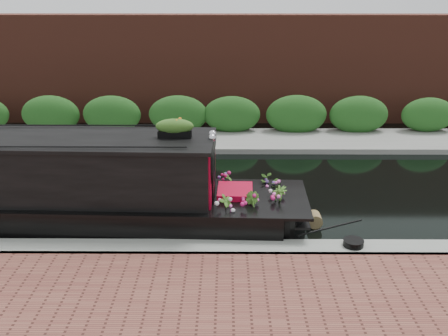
{
  "coord_description": "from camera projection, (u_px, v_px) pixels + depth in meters",
  "views": [
    {
      "loc": [
        1.84,
        -11.9,
        5.1
      ],
      "look_at": [
        1.77,
        -0.6,
        0.88
      ],
      "focal_mm": 40.0,
      "sensor_mm": 36.0,
      "label": 1
    }
  ],
  "objects": [
    {
      "name": "far_bank_path",
      "position": [
        173.0,
        143.0,
        16.88
      ],
      "size": [
        40.0,
        2.4,
        0.34
      ],
      "primitive_type": "cube",
      "color": "gray",
      "rests_on": "ground"
    },
    {
      "name": "ground",
      "position": [
        156.0,
        191.0,
        12.95
      ],
      "size": [
        80.0,
        80.0,
        0.0
      ],
      "primitive_type": "plane",
      "color": "black",
      "rests_on": "ground"
    },
    {
      "name": "far_brick_wall",
      "position": [
        181.0,
        120.0,
        19.69
      ],
      "size": [
        40.0,
        1.0,
        8.0
      ],
      "primitive_type": "cube",
      "color": "#58291E",
      "rests_on": "ground"
    },
    {
      "name": "near_bank_coping",
      "position": [
        134.0,
        257.0,
        9.86
      ],
      "size": [
        40.0,
        0.6,
        0.5
      ],
      "primitive_type": "cube",
      "color": "gray",
      "rests_on": "ground"
    },
    {
      "name": "coiled_mooring_rope",
      "position": [
        353.0,
        243.0,
        9.77
      ],
      "size": [
        0.4,
        0.4,
        0.12
      ],
      "primitive_type": "cylinder",
      "color": "black",
      "rests_on": "near_bank_coping"
    },
    {
      "name": "rope_fender",
      "position": [
        314.0,
        219.0,
        11.07
      ],
      "size": [
        0.32,
        0.35,
        0.32
      ],
      "primitive_type": "cylinder",
      "rotation": [
        1.57,
        0.0,
        0.0
      ],
      "color": "olive",
      "rests_on": "ground"
    },
    {
      "name": "far_hedge",
      "position": [
        175.0,
        135.0,
        17.72
      ],
      "size": [
        40.0,
        1.1,
        2.8
      ],
      "primitive_type": "cube",
      "color": "#20511B",
      "rests_on": "ground"
    },
    {
      "name": "narrowboat",
      "position": [
        35.0,
        193.0,
        10.88
      ],
      "size": [
        11.4,
        2.36,
        2.67
      ],
      "rotation": [
        0.0,
        0.0,
        -0.03
      ],
      "color": "black",
      "rests_on": "ground"
    }
  ]
}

